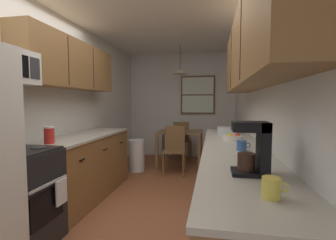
{
  "coord_description": "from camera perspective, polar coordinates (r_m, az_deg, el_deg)",
  "views": [
    {
      "loc": [
        0.78,
        -2.4,
        1.35
      ],
      "look_at": [
        0.07,
        1.43,
        1.07
      ],
      "focal_mm": 25.94,
      "sensor_mm": 36.0,
      "label": 1
    }
  ],
  "objects": [
    {
      "name": "ground_plane",
      "position": [
        3.74,
        -2.32,
        -17.08
      ],
      "size": [
        12.0,
        12.0,
        0.0
      ],
      "primitive_type": "plane",
      "color": "brown"
    },
    {
      "name": "wall_left",
      "position": [
        4.01,
        -21.56,
        2.72
      ],
      "size": [
        0.1,
        9.0,
        2.55
      ],
      "primitive_type": "cube",
      "color": "silver",
      "rests_on": "ground"
    },
    {
      "name": "wall_right",
      "position": [
        3.45,
        20.07,
        2.58
      ],
      "size": [
        0.1,
        9.0,
        2.55
      ],
      "primitive_type": "cube",
      "color": "silver",
      "rests_on": "ground"
    },
    {
      "name": "wall_back",
      "position": [
        6.1,
        3.17,
        3.39
      ],
      "size": [
        4.4,
        0.1,
        2.55
      ],
      "primitive_type": "cube",
      "color": "silver",
      "rests_on": "ground"
    },
    {
      "name": "ceiling_slab",
      "position": [
        3.7,
        -2.45,
        23.64
      ],
      "size": [
        4.4,
        9.0,
        0.08
      ],
      "primitive_type": "cube",
      "color": "white"
    },
    {
      "name": "stove_range",
      "position": [
        2.73,
        -32.03,
        -15.34
      ],
      "size": [
        0.66,
        0.62,
        1.1
      ],
      "color": "black",
      "rests_on": "ground"
    },
    {
      "name": "counter_left",
      "position": [
        3.7,
        -18.89,
        -10.21
      ],
      "size": [
        0.64,
        1.85,
        0.9
      ],
      "color": "brown",
      "rests_on": "ground"
    },
    {
      "name": "upper_cabinets_left",
      "position": [
        3.66,
        -21.77,
        11.91
      ],
      "size": [
        0.33,
        1.93,
        0.64
      ],
      "color": "brown"
    },
    {
      "name": "counter_right",
      "position": [
        2.67,
        15.24,
        -15.81
      ],
      "size": [
        0.64,
        3.3,
        0.9
      ],
      "color": "brown",
      "rests_on": "ground"
    },
    {
      "name": "upper_cabinets_right",
      "position": [
        2.53,
        19.25,
        15.47
      ],
      "size": [
        0.33,
        2.98,
        0.72
      ],
      "color": "brown"
    },
    {
      "name": "dining_table",
      "position": [
        5.18,
        2.82,
        -4.01
      ],
      "size": [
        0.91,
        0.73,
        0.75
      ],
      "color": "brown",
      "rests_on": "ground"
    },
    {
      "name": "dining_chair_near",
      "position": [
        4.64,
        1.62,
        -6.47
      ],
      "size": [
        0.42,
        0.42,
        0.9
      ],
      "color": "brown",
      "rests_on": "ground"
    },
    {
      "name": "dining_chair_far",
      "position": [
        5.76,
        3.27,
        -4.39
      ],
      "size": [
        0.41,
        0.41,
        0.9
      ],
      "color": "brown",
      "rests_on": "ground"
    },
    {
      "name": "pendant_light",
      "position": [
        5.17,
        2.87,
        11.36
      ],
      "size": [
        0.33,
        0.33,
        0.6
      ],
      "color": "black"
    },
    {
      "name": "back_window",
      "position": [
        5.99,
        7.0,
        5.87
      ],
      "size": [
        0.83,
        0.05,
        0.93
      ],
      "color": "brown"
    },
    {
      "name": "trash_bin",
      "position": [
        4.9,
        -7.4,
        -8.18
      ],
      "size": [
        0.32,
        0.32,
        0.63
      ],
      "primitive_type": "cylinder",
      "color": "white",
      "rests_on": "ground"
    },
    {
      "name": "storage_canister",
      "position": [
        2.99,
        -26.14,
        -3.2
      ],
      "size": [
        0.11,
        0.11,
        0.19
      ],
      "color": "red",
      "rests_on": "counter_left"
    },
    {
      "name": "dish_towel",
      "position": [
        2.63,
        -23.76,
        -15.18
      ],
      "size": [
        0.02,
        0.16,
        0.24
      ],
      "primitive_type": "cube",
      "color": "white"
    },
    {
      "name": "coffee_maker",
      "position": [
        1.62,
        19.79,
        -6.03
      ],
      "size": [
        0.22,
        0.18,
        0.33
      ],
      "color": "black",
      "rests_on": "counter_right"
    },
    {
      "name": "mug_by_coffeemaker",
      "position": [
        1.29,
        23.14,
        -14.43
      ],
      "size": [
        0.12,
        0.09,
        0.1
      ],
      "color": "#E5CC4C",
      "rests_on": "counter_right"
    },
    {
      "name": "mug_spare",
      "position": [
        2.4,
        16.91,
        -5.77
      ],
      "size": [
        0.13,
        0.09,
        0.1
      ],
      "color": "#335999",
      "rests_on": "counter_right"
    },
    {
      "name": "fruit_bowl",
      "position": [
        3.01,
        15.0,
        -3.95
      ],
      "size": [
        0.24,
        0.24,
        0.09
      ],
      "color": "silver",
      "rests_on": "counter_right"
    },
    {
      "name": "dish_rack",
      "position": [
        3.49,
        13.85,
        -2.62
      ],
      "size": [
        0.28,
        0.34,
        0.1
      ],
      "primitive_type": "cube",
      "color": "silver",
      "rests_on": "counter_right"
    }
  ]
}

